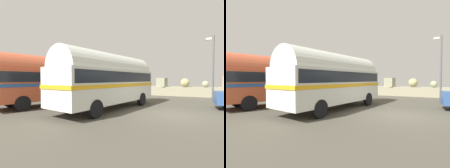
{
  "view_description": "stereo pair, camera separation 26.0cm",
  "coord_description": "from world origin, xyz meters",
  "views": [
    {
      "loc": [
        0.93,
        -9.71,
        2.01
      ],
      "look_at": [
        -4.26,
        1.13,
        1.66
      ],
      "focal_mm": 26.61,
      "sensor_mm": 36.0,
      "label": 1
    },
    {
      "loc": [
        1.16,
        -9.6,
        2.01
      ],
      "look_at": [
        -4.26,
        1.13,
        1.66
      ],
      "focal_mm": 26.61,
      "sensor_mm": 36.0,
      "label": 2
    }
  ],
  "objects": [
    {
      "name": "ground",
      "position": [
        0.0,
        0.0,
        0.01
      ],
      "size": [
        32.0,
        26.0,
        0.02
      ],
      "color": "#49453B"
    },
    {
      "name": "breakwater",
      "position": [
        -0.15,
        11.8,
        0.72
      ],
      "size": [
        31.36,
        2.15,
        2.39
      ],
      "color": "#9D9679",
      "rests_on": "ground"
    },
    {
      "name": "vintage_coach",
      "position": [
        -4.05,
        0.26,
        2.05
      ],
      "size": [
        4.0,
        8.88,
        3.7
      ],
      "rotation": [
        0.0,
        0.0,
        -0.19
      ],
      "color": "black",
      "rests_on": "ground"
    },
    {
      "name": "second_coach",
      "position": [
        -8.88,
        -0.04,
        2.05
      ],
      "size": [
        4.69,
        8.91,
        3.7
      ],
      "rotation": [
        0.0,
        0.0,
        -0.28
      ],
      "color": "black",
      "rests_on": "ground"
    },
    {
      "name": "lamp_post",
      "position": [
        2.51,
        6.42,
        3.21
      ],
      "size": [
        0.59,
        0.95,
        5.63
      ],
      "color": "#5B5B60",
      "rests_on": "ground"
    }
  ]
}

